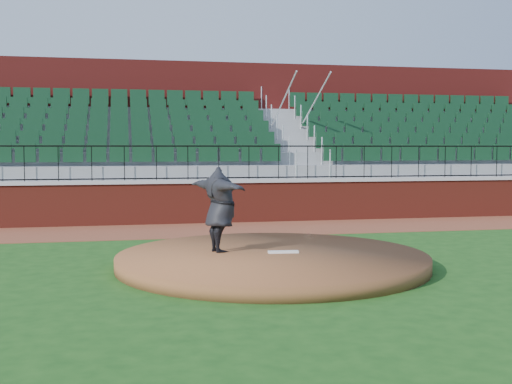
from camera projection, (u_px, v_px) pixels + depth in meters
ground at (272, 264)px, 12.38m from camera, size 90.00×90.00×0.00m
warning_track at (227, 229)px, 17.65m from camera, size 34.00×3.20×0.01m
field_wall at (219, 203)px, 19.17m from camera, size 34.00×0.35×1.20m
wall_cap at (219, 181)px, 19.13m from camera, size 34.00×0.45×0.10m
wall_railing at (219, 163)px, 19.09m from camera, size 34.00×0.05×1.00m
seating_stands at (207, 146)px, 21.71m from camera, size 34.00×5.10×4.60m
concourse_wall at (198, 135)px, 24.42m from camera, size 34.00×0.50×5.50m
pitchers_mound at (272, 260)px, 12.12m from camera, size 5.88×5.88×0.25m
pitching_rubber at (283, 252)px, 12.17m from camera, size 0.59×0.20×0.04m
pitcher at (220, 210)px, 12.23m from camera, size 1.18×2.09×1.64m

